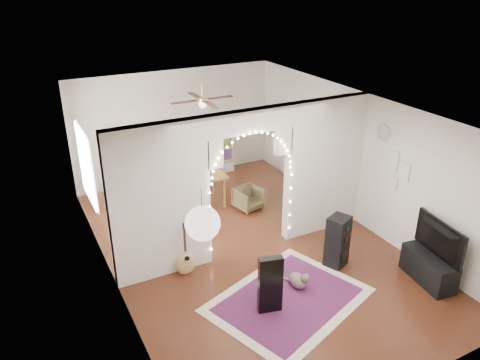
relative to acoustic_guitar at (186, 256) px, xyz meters
name	(u,v)px	position (x,y,z in m)	size (l,w,h in m)	color
floor	(248,248)	(1.35, 0.25, -0.38)	(7.50, 7.50, 0.00)	black
ceiling	(250,110)	(1.35, 0.25, 2.32)	(5.00, 7.50, 0.02)	white
wall_back	(175,126)	(1.35, 4.00, 0.97)	(5.00, 0.02, 2.70)	silver
wall_front	(407,307)	(1.35, -3.50, 0.97)	(5.00, 0.02, 2.70)	silver
wall_left	(108,214)	(-1.15, 0.25, 0.97)	(0.02, 7.50, 2.70)	silver
wall_right	(358,159)	(3.85, 0.25, 0.97)	(0.02, 7.50, 2.70)	silver
divider_wall	(249,179)	(1.35, 0.25, 1.05)	(5.00, 0.20, 2.70)	silver
fairy_lights	(253,176)	(1.35, 0.12, 1.17)	(1.64, 0.04, 1.60)	#FFEABF
window	(86,166)	(-1.12, 2.05, 1.12)	(0.04, 1.20, 1.40)	white
wall_clock	(384,132)	(3.83, -0.35, 1.72)	(0.31, 0.31, 0.03)	white
picture_frames	(395,170)	(3.83, -0.75, 1.12)	(0.02, 0.50, 0.70)	white
paper_lantern	(203,223)	(-0.55, -2.15, 1.87)	(0.40, 0.40, 0.40)	white
ceiling_fan	(202,100)	(1.35, 2.25, 2.02)	(1.10, 1.10, 0.30)	gold
area_rug	(288,300)	(1.19, -1.40, -0.37)	(2.40, 1.80, 0.02)	maroon
guitar_case	(270,285)	(0.79, -1.47, 0.11)	(0.37, 0.12, 0.97)	black
acoustic_guitar	(186,256)	(0.00, 0.00, 0.00)	(0.36, 0.19, 0.86)	tan
tabby_cat	(298,280)	(1.51, -1.19, -0.23)	(0.33, 0.54, 0.35)	brown
floor_speaker	(338,242)	(2.48, -0.95, 0.10)	(0.47, 0.44, 0.95)	black
media_console	(429,268)	(3.55, -2.04, -0.13)	(0.40, 1.00, 0.50)	black
tv	(434,240)	(3.55, -2.04, 0.43)	(1.07, 0.14, 0.62)	black
bookcase	(208,150)	(2.09, 3.75, 0.30)	(1.31, 0.33, 1.35)	#CCB494
dining_table	(197,178)	(1.16, 2.26, 0.31)	(1.24, 0.85, 0.76)	brown
flower_vase	(196,171)	(1.16, 2.26, 0.47)	(0.18, 0.18, 0.19)	white
dining_chair_left	(165,209)	(0.34, 2.08, -0.16)	(0.47, 0.48, 0.44)	#473D23
dining_chair_right	(248,198)	(2.11, 1.65, -0.13)	(0.52, 0.54, 0.49)	#473D23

